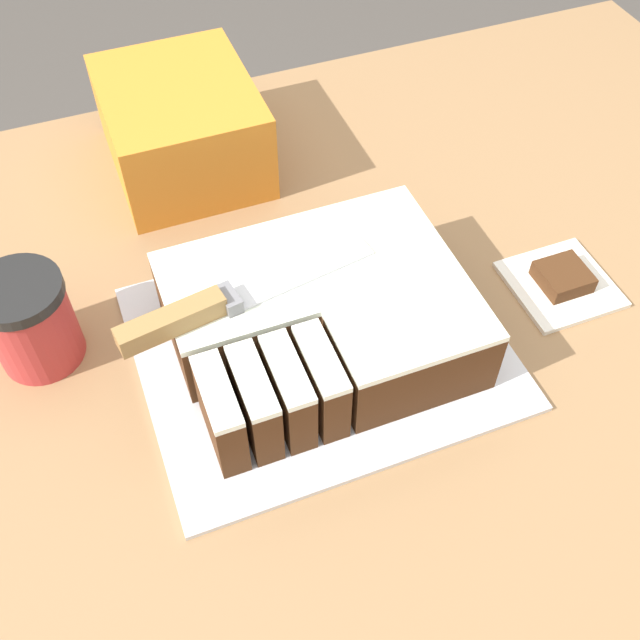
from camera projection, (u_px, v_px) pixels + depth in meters
ground_plane at (340, 634)px, 1.47m from camera, size 8.00×8.00×0.00m
countertop at (346, 542)px, 1.13m from camera, size 1.40×1.10×0.90m
cake_board at (320, 347)px, 0.79m from camera, size 0.37×0.31×0.01m
cake at (322, 317)px, 0.76m from camera, size 0.29×0.23×0.08m
knife at (204, 309)px, 0.70m from camera, size 0.27×0.07×0.02m
coffee_cup at (30, 321)px, 0.75m from camera, size 0.09×0.09×0.10m
paper_napkin at (560, 284)px, 0.85m from camera, size 0.11×0.11×0.01m
brownie at (563, 277)px, 0.84m from camera, size 0.05×0.05×0.02m
storage_box at (182, 127)px, 0.94m from camera, size 0.18×0.22×0.12m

